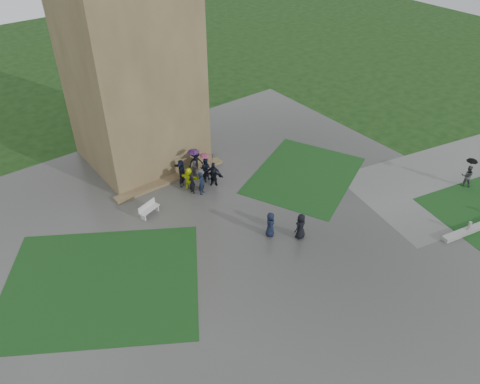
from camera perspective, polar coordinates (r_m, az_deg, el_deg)
ground at (r=28.78m, az=2.45°, el=-8.17°), size 120.00×120.00×0.00m
plaza at (r=29.91m, az=0.01°, el=-6.04°), size 34.00×34.00×0.02m
lawn_inset_left at (r=28.49m, az=-16.52°, el=-10.58°), size 14.10×13.46×0.01m
lawn_inset_right at (r=36.21m, az=7.84°, el=2.05°), size 11.12×10.15×0.01m
tower at (r=35.27m, az=-13.51°, el=16.80°), size 8.00×8.00×18.00m
tower_plinth at (r=35.61m, az=-8.43°, el=1.55°), size 9.00×0.80×0.22m
bench at (r=32.30m, az=-11.07°, el=-2.05°), size 1.65×0.96×0.91m
visitor_cluster at (r=34.57m, az=-5.00°, el=2.55°), size 3.06×3.63×2.67m
pedestrian_mid at (r=29.88m, az=3.71°, el=-3.95°), size 0.98×1.03×1.75m
pedestrian_near at (r=29.87m, az=7.40°, el=-4.16°), size 0.96×0.71×1.81m
pedestrian_path at (r=37.90m, az=26.11°, el=2.31°), size 0.86×0.95×2.32m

